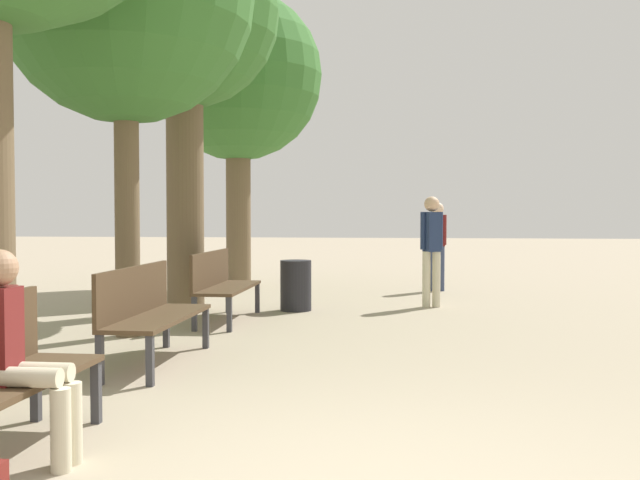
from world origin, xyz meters
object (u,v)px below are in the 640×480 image
Objects in this scene: pedestrian_mid at (432,244)px; trash_bin at (296,285)px; bench_row_2 at (221,281)px; tree_row_2 at (184,20)px; tree_row_3 at (238,79)px; pedestrian_near at (437,240)px; bench_row_1 at (148,308)px; person_seated at (19,349)px.

pedestrian_mid is 2.23m from trash_bin.
tree_row_2 reaches higher than bench_row_2.
pedestrian_mid reaches higher than trash_bin.
pedestrian_mid reaches higher than bench_row_2.
tree_row_3 is 7.74× the size of trash_bin.
tree_row_3 is at bearing 100.03° from bench_row_2.
tree_row_2 is 3.52m from tree_row_3.
pedestrian_near is (3.11, 4.17, 0.41)m from bench_row_2.
bench_row_2 is 1.46m from trash_bin.
bench_row_2 is (0.00, 2.79, 0.00)m from bench_row_1.
tree_row_3 is 5.05m from pedestrian_near.
bench_row_2 is at bearing -126.68° from pedestrian_near.
pedestrian_near is at bearing 84.96° from pedestrian_mid.
tree_row_3 is at bearing 143.75° from pedestrian_mid.
tree_row_2 is 4.70× the size of person_seated.
pedestrian_mid is at bearing -36.25° from tree_row_3.
bench_row_1 is 5.42m from tree_row_2.
pedestrian_near is 2.21× the size of trash_bin.
person_seated is 10.15m from pedestrian_near.
bench_row_1 is 0.31× the size of tree_row_3.
tree_row_3 is 5.30m from trash_bin.
trash_bin is at bearing 77.81° from bench_row_1.
person_seated is at bearing -109.80° from pedestrian_mid.
person_seated is (1.05, -6.56, -3.66)m from tree_row_2.
tree_row_3 is at bearing 95.93° from person_seated.
tree_row_2 reaches higher than pedestrian_mid.
bench_row_1 is 2.39× the size of trash_bin.
tree_row_3 reaches higher than pedestrian_mid.
pedestrian_near is at bearing 65.94° from bench_row_1.
bench_row_1 is 2.79m from bench_row_2.
bench_row_2 is 1.45× the size of person_seated.
pedestrian_near is (3.91, -0.34, -3.18)m from tree_row_3.
tree_row_2 is 1.00× the size of tree_row_3.
pedestrian_mid is (2.90, 1.81, 0.44)m from bench_row_2.
bench_row_2 is at bearing -126.16° from trash_bin.
pedestrian_mid is (3.70, -2.71, -3.15)m from tree_row_3.
pedestrian_mid reaches higher than person_seated.
pedestrian_mid reaches higher than pedestrian_near.
tree_row_3 is (-0.80, 7.30, 3.59)m from bench_row_1.
tree_row_2 is at bearing -140.95° from pedestrian_near.
pedestrian_mid is at bearing 12.25° from tree_row_2.
pedestrian_near reaches higher than bench_row_1.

